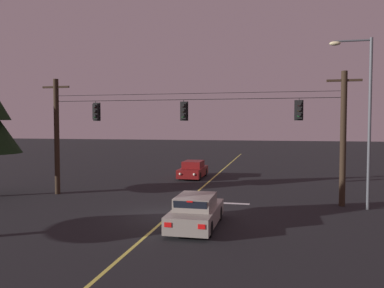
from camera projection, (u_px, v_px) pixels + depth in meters
The scene contains 10 objects.
ground_plane at pixel (169, 216), 18.34m from camera, with size 180.00×180.00×0.00m, color black.
lane_centre_stripe at pixel (206, 184), 28.28m from camera, with size 0.14×60.00×0.01m, color #D1C64C.
stop_bar_paint at pixel (219, 203), 21.44m from camera, with size 3.40×0.36×0.01m, color silver.
signal_span_assembly at pixel (188, 135), 22.23m from camera, with size 18.81×0.32×7.24m.
traffic_light_leftmost at pixel (96, 112), 23.38m from camera, with size 0.48×0.41×1.22m.
traffic_light_left_inner at pixel (184, 111), 22.20m from camera, with size 0.48×0.41×1.22m.
traffic_light_centre at pixel (299, 110), 20.83m from camera, with size 0.48×0.41×1.22m.
car_waiting_near_lane at pixel (196, 212), 16.35m from camera, with size 1.80×4.33×1.39m.
car_oncoming_lead at pixel (193, 170), 31.61m from camera, with size 1.80×4.42×1.39m.
street_lamp_corner at pixel (364, 108), 19.57m from camera, with size 2.11×0.30×8.80m.
Camera 1 is at (4.91, -17.50, 4.38)m, focal length 35.75 mm.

